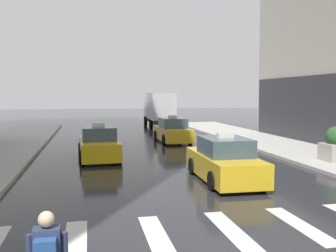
{
  "coord_description": "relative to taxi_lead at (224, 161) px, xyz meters",
  "views": [
    {
      "loc": [
        -3.27,
        -5.2,
        3.22
      ],
      "look_at": [
        -0.48,
        8.0,
        2.08
      ],
      "focal_mm": 40.37,
      "sensor_mm": 36.0,
      "label": 1
    }
  ],
  "objects": [
    {
      "name": "box_truck",
      "position": [
        1.89,
        23.37,
        1.13
      ],
      "size": [
        2.48,
        7.61,
        3.35
      ],
      "color": "#2D2D2D",
      "rests_on": "ground"
    },
    {
      "name": "taxi_lead",
      "position": [
        0.0,
        0.0,
        0.0
      ],
      "size": [
        2.0,
        4.57,
        1.8
      ],
      "color": "gold",
      "rests_on": "ground"
    },
    {
      "name": "taxi_second",
      "position": [
        -4.45,
        5.84,
        0.0
      ],
      "size": [
        2.07,
        4.6,
        1.8
      ],
      "color": "yellow",
      "rests_on": "ground"
    },
    {
      "name": "taxi_third",
      "position": [
        0.64,
        11.69,
        0.0
      ],
      "size": [
        2.0,
        4.57,
        1.8
      ],
      "color": "gold",
      "rests_on": "ground"
    },
    {
      "name": "crosswalk_markings",
      "position": [
        -1.64,
        -4.93,
        -0.72
      ],
      "size": [
        11.3,
        2.8,
        0.01
      ],
      "color": "silver",
      "rests_on": "ground"
    },
    {
      "name": "planter_mid_block",
      "position": [
        6.2,
        2.13,
        0.15
      ],
      "size": [
        1.1,
        1.1,
        1.6
      ],
      "color": "#A8A399",
      "rests_on": "curb_right"
    }
  ]
}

